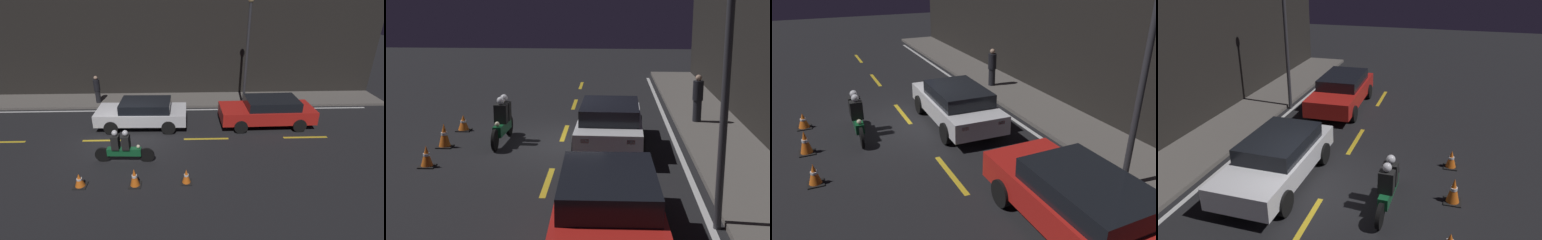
{
  "view_description": "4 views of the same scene",
  "coord_description": "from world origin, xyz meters",
  "views": [
    {
      "loc": [
        2.48,
        -11.73,
        6.52
      ],
      "look_at": [
        2.85,
        -0.47,
        1.17
      ],
      "focal_mm": 28.0,
      "sensor_mm": 36.0,
      "label": 1
    },
    {
      "loc": [
        15.05,
        1.43,
        4.19
      ],
      "look_at": [
        1.74,
        0.59,
        1.07
      ],
      "focal_mm": 50.0,
      "sensor_mm": 36.0,
      "label": 2
    },
    {
      "loc": [
        11.06,
        -3.04,
        4.94
      ],
      "look_at": [
        3.07,
        0.55,
        1.24
      ],
      "focal_mm": 35.0,
      "sensor_mm": 36.0,
      "label": 3
    },
    {
      "loc": [
        -7.53,
        -2.9,
        5.57
      ],
      "look_at": [
        3.48,
        0.2,
        0.76
      ],
      "focal_mm": 35.0,
      "sensor_mm": 36.0,
      "label": 4
    }
  ],
  "objects": [
    {
      "name": "sedan_white",
      "position": [
        0.56,
        1.41,
        0.72
      ],
      "size": [
        4.27,
        1.93,
        1.31
      ],
      "rotation": [
        0.0,
        0.0,
        3.12
      ],
      "color": "silver",
      "rests_on": "ground"
    },
    {
      "name": "street_lamp",
      "position": [
        5.78,
        3.41,
        3.24
      ],
      "size": [
        0.28,
        0.28,
        5.76
      ],
      "color": "#333338",
      "rests_on": "ground"
    },
    {
      "name": "traffic_cone_mid",
      "position": [
        0.78,
        -3.25,
        0.33
      ],
      "size": [
        0.43,
        0.43,
        0.69
      ],
      "color": "black",
      "rests_on": "ground"
    },
    {
      "name": "lane_solid_kerb",
      "position": [
        0.0,
        3.31,
        0.0
      ],
      "size": [
        25.2,
        0.14,
        0.01
      ],
      "color": "silver",
      "rests_on": "ground"
    },
    {
      "name": "pedestrian",
      "position": [
        -2.31,
        4.26,
        0.91
      ],
      "size": [
        0.34,
        0.34,
        1.55
      ],
      "color": "black",
      "rests_on": "raised_curb"
    },
    {
      "name": "ground_plane",
      "position": [
        0.0,
        0.0,
        0.0
      ],
      "size": [
        56.0,
        56.0,
        0.0
      ],
      "primitive_type": "plane",
      "color": "black"
    },
    {
      "name": "lane_dash_b",
      "position": [
        -5.5,
        0.0,
        0.0
      ],
      "size": [
        2.0,
        0.14,
        0.01
      ],
      "color": "gold",
      "rests_on": "ground"
    },
    {
      "name": "traffic_cone_far",
      "position": [
        2.56,
        -3.14,
        0.27
      ],
      "size": [
        0.39,
        0.39,
        0.55
      ],
      "color": "black",
      "rests_on": "ground"
    },
    {
      "name": "lane_dash_d",
      "position": [
        3.5,
        0.0,
        0.0
      ],
      "size": [
        2.0,
        0.14,
        0.01
      ],
      "color": "gold",
      "rests_on": "ground"
    },
    {
      "name": "raised_curb",
      "position": [
        0.0,
        4.63,
        0.07
      ],
      "size": [
        28.0,
        2.13,
        0.13
      ],
      "color": "#605B56",
      "rests_on": "ground"
    },
    {
      "name": "lane_dash_c",
      "position": [
        -1.0,
        0.0,
        0.0
      ],
      "size": [
        2.0,
        0.14,
        0.01
      ],
      "color": "gold",
      "rests_on": "ground"
    },
    {
      "name": "lane_dash_a",
      "position": [
        -10.0,
        0.0,
        0.0
      ],
      "size": [
        2.0,
        0.14,
        0.01
      ],
      "color": "gold",
      "rests_on": "ground"
    },
    {
      "name": "traffic_cone_near",
      "position": [
        -1.12,
        -3.23,
        0.25
      ],
      "size": [
        0.44,
        0.44,
        0.51
      ],
      "color": "black",
      "rests_on": "ground"
    },
    {
      "name": "taxi_red",
      "position": [
        6.55,
        1.4,
        0.73
      ],
      "size": [
        4.48,
        1.95,
        1.35
      ],
      "rotation": [
        0.0,
        0.0,
        3.16
      ],
      "color": "red",
      "rests_on": "ground"
    },
    {
      "name": "motorcycle",
      "position": [
        0.12,
        -1.71,
        0.64
      ],
      "size": [
        2.32,
        0.39,
        1.37
      ],
      "rotation": [
        0.0,
        0.0,
        -0.04
      ],
      "color": "black",
      "rests_on": "ground"
    }
  ]
}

